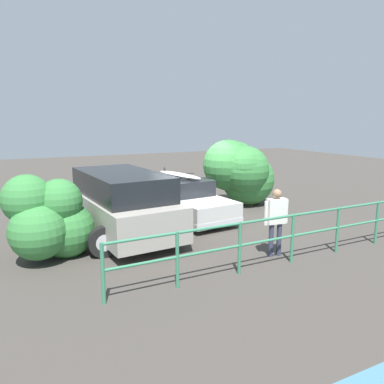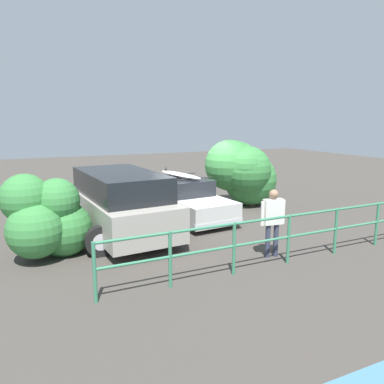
% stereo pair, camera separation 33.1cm
% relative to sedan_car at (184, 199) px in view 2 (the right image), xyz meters
% --- Properties ---
extents(ground_plane, '(44.00, 44.00, 0.02)m').
position_rel_sedan_car_xyz_m(ground_plane, '(-0.70, -0.62, -0.62)').
color(ground_plane, '#423D38').
rests_on(ground_plane, ground).
extents(parking_stripe, '(0.12, 4.55, 0.00)m').
position_rel_sedan_car_xyz_m(parking_stripe, '(1.19, 0.04, -0.60)').
color(parking_stripe, silver).
rests_on(parking_stripe, ground).
extents(sedan_car, '(2.42, 4.31, 1.57)m').
position_rel_sedan_car_xyz_m(sedan_car, '(0.00, 0.00, 0.00)').
color(sedan_car, silver).
rests_on(sedan_car, ground).
extents(suv_car, '(2.89, 4.70, 1.79)m').
position_rel_sedan_car_xyz_m(suv_car, '(2.39, 1.09, 0.32)').
color(suv_car, '#9E998E').
rests_on(suv_car, ground).
extents(person_bystander, '(0.62, 0.24, 1.61)m').
position_rel_sedan_car_xyz_m(person_bystander, '(-0.39, 4.26, 0.36)').
color(person_bystander, '#33384C').
rests_on(person_bystander, ground).
extents(railing_fence, '(8.63, 0.17, 1.13)m').
position_rel_sedan_car_xyz_m(railing_fence, '(-0.47, 4.75, 0.13)').
color(railing_fence, '#387F5B').
rests_on(railing_fence, ground).
extents(bush_near_left, '(2.70, 2.36, 2.49)m').
position_rel_sedan_car_xyz_m(bush_near_left, '(-2.67, -0.62, 0.70)').
color(bush_near_left, '#4C3828').
rests_on(bush_near_left, ground).
extents(bush_near_right, '(2.03, 1.99, 2.06)m').
position_rel_sedan_car_xyz_m(bush_near_right, '(4.30, 1.95, 0.27)').
color(bush_near_right, '#4C3828').
rests_on(bush_near_right, ground).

